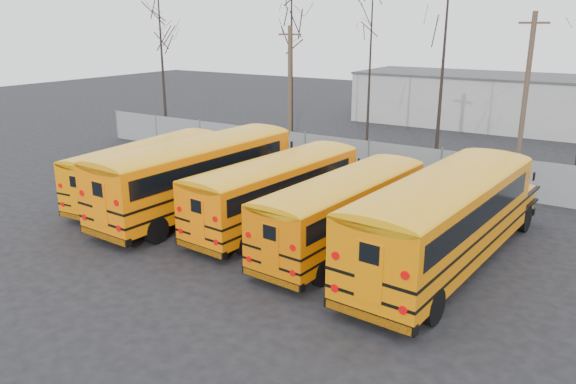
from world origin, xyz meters
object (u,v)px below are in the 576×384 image
Objects in this scene: bus_d at (347,205)px; bus_e at (447,213)px; utility_pole_left at (290,90)px; bus_b at (201,169)px; bus_c at (279,186)px; utility_pole_right at (525,95)px; bus_a at (150,165)px.

bus_d is 3.66m from bus_e.
bus_d is 16.14m from utility_pole_left.
bus_b is 10.93m from bus_e.
bus_d is 0.84× the size of bus_e.
utility_pole_right is at bearing 68.46° from bus_c.
bus_b is 1.14× the size of bus_c.
bus_c is 7.14m from bus_e.
bus_e is (10.93, -0.09, 0.03)m from bus_b.
bus_a is 1.28× the size of utility_pole_left.
bus_e is at bearing 7.50° from bus_d.
utility_pole_left is 0.92× the size of utility_pole_right.
bus_a is at bearing -172.78° from bus_c.
utility_pole_right is at bearing 81.57° from bus_d.
bus_b is (3.30, -0.15, 0.30)m from bus_a.
bus_b is 0.98× the size of bus_e.
bus_b is 17.58m from utility_pole_right.
utility_pole_right is (6.69, 13.43, 2.75)m from bus_c.
utility_pole_right reaches higher than bus_d.
bus_d is 14.79m from utility_pole_right.
bus_a is 19.66m from utility_pole_right.
bus_c is at bearing 172.50° from bus_d.
bus_b reaches higher than bus_d.
bus_c is at bearing -76.46° from utility_pole_left.
bus_b is at bearing -119.55° from utility_pole_right.
bus_c is (3.81, 0.44, -0.25)m from bus_b.
bus_c is 3.55m from bus_d.
utility_pole_left is (-10.28, 12.21, 2.41)m from bus_d.
bus_d is 1.30× the size of utility_pole_left.
utility_pole_right is (13.49, 1.96, 0.37)m from utility_pole_left.
bus_e is at bearing -80.68° from utility_pole_right.
utility_pole_left is (-6.80, 11.48, 2.38)m from bus_c.
bus_c is 1.02× the size of bus_d.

